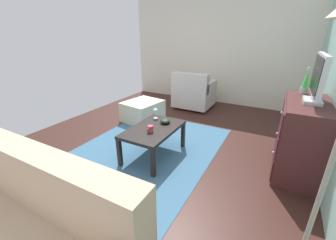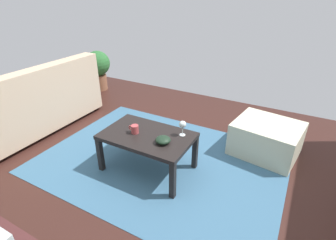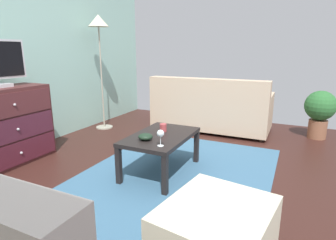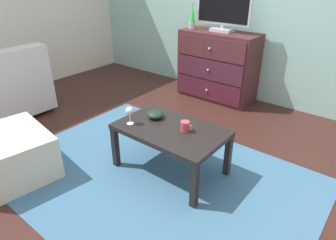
{
  "view_description": "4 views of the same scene",
  "coord_description": "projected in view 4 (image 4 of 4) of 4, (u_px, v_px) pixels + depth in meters",
  "views": [
    {
      "loc": [
        2.46,
        1.4,
        1.6
      ],
      "look_at": [
        0.08,
        0.11,
        0.5
      ],
      "focal_mm": 22.78,
      "sensor_mm": 36.0,
      "label": 1
    },
    {
      "loc": [
        -0.99,
        1.83,
        1.74
      ],
      "look_at": [
        -0.06,
        0.12,
        0.72
      ],
      "focal_mm": 27.5,
      "sensor_mm": 36.0,
      "label": 2
    },
    {
      "loc": [
        -2.22,
        -1.27,
        1.28
      ],
      "look_at": [
        0.21,
        -0.12,
        0.6
      ],
      "focal_mm": 29.31,
      "sensor_mm": 36.0,
      "label": 3
    },
    {
      "loc": [
        1.59,
        -1.73,
        1.61
      ],
      "look_at": [
        0.32,
        -0.14,
        0.57
      ],
      "focal_mm": 31.74,
      "sensor_mm": 36.0,
      "label": 4
    }
  ],
  "objects": [
    {
      "name": "lava_lamp",
      "position": [
        192.0,
        17.0,
        3.9
      ],
      "size": [
        0.09,
        0.09,
        0.33
      ],
      "color": "#B7B7BC",
      "rests_on": "dresser"
    },
    {
      "name": "armchair",
      "position": [
        8.0,
        88.0,
        3.52
      ],
      "size": [
        0.8,
        0.81,
        0.83
      ],
      "color": "#332319",
      "rests_on": "ground_plane"
    },
    {
      "name": "ground_plane",
      "position": [
        151.0,
        161.0,
        2.82
      ],
      "size": [
        5.96,
        4.52,
        0.05
      ],
      "primitive_type": "cube",
      "color": "#391E19"
    },
    {
      "name": "wine_glass",
      "position": [
        129.0,
        111.0,
        2.48
      ],
      "size": [
        0.07,
        0.07,
        0.16
      ],
      "color": "silver",
      "rests_on": "coffee_table"
    },
    {
      "name": "area_rug",
      "position": [
        153.0,
        177.0,
        2.56
      ],
      "size": [
        2.6,
        1.9,
        0.01
      ],
      "primitive_type": "cube",
      "color": "#3B6484",
      "rests_on": "ground_plane"
    },
    {
      "name": "tv",
      "position": [
        224.0,
        9.0,
        3.65
      ],
      "size": [
        0.74,
        0.18,
        0.52
      ],
      "color": "silver",
      "rests_on": "dresser"
    },
    {
      "name": "dresser",
      "position": [
        218.0,
        66.0,
        3.97
      ],
      "size": [
        1.01,
        0.49,
        0.89
      ],
      "color": "#4A2222",
      "rests_on": "ground_plane"
    },
    {
      "name": "coffee_table",
      "position": [
        170.0,
        133.0,
        2.49
      ],
      "size": [
        0.91,
        0.57,
        0.42
      ],
      "color": "black",
      "rests_on": "ground_plane"
    },
    {
      "name": "ottoman",
      "position": [
        10.0,
        155.0,
        2.52
      ],
      "size": [
        0.78,
        0.7,
        0.38
      ],
      "primitive_type": "cube",
      "rotation": [
        0.0,
        0.0,
        -0.15
      ],
      "color": "beige",
      "rests_on": "ground_plane"
    },
    {
      "name": "mug",
      "position": [
        185.0,
        126.0,
        2.4
      ],
      "size": [
        0.11,
        0.08,
        0.08
      ],
      "color": "#B44346",
      "rests_on": "coffee_table"
    },
    {
      "name": "bowl_decorative",
      "position": [
        156.0,
        115.0,
        2.62
      ],
      "size": [
        0.15,
        0.15,
        0.07
      ],
      "primitive_type": "ellipsoid",
      "color": "black",
      "rests_on": "coffee_table"
    }
  ]
}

